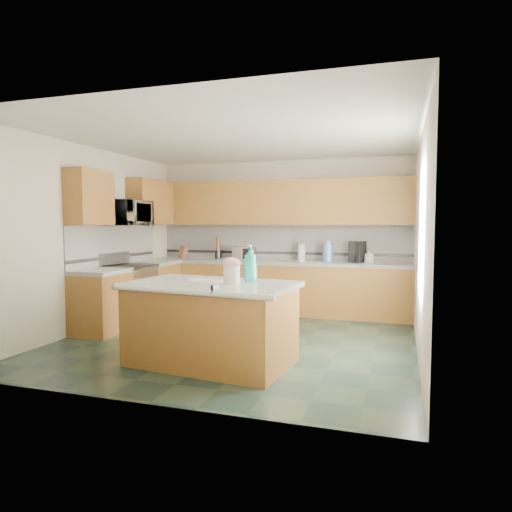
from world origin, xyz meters
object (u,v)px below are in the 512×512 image
(island_top, at_px, (210,285))
(coffee_maker, at_px, (357,252))
(knife_block, at_px, (183,252))
(island_base, at_px, (211,326))
(treat_jar, at_px, (232,275))
(toaster_oven, at_px, (244,253))
(soap_bottle_island, at_px, (250,263))

(island_top, xyz_separation_m, coffee_maker, (1.32, 3.15, 0.21))
(knife_block, bearing_deg, coffee_maker, 22.22)
(island_base, distance_m, treat_jar, 0.64)
(toaster_oven, bearing_deg, knife_block, 168.67)
(treat_jar, bearing_deg, toaster_oven, 106.88)
(knife_block, distance_m, toaster_oven, 1.22)
(treat_jar, distance_m, toaster_oven, 3.25)
(knife_block, bearing_deg, treat_jar, -33.63)
(treat_jar, xyz_separation_m, coffee_maker, (1.07, 3.14, 0.08))
(island_base, relative_size, treat_jar, 9.10)
(island_base, height_order, coffee_maker, coffee_maker)
(treat_jar, bearing_deg, knife_block, 124.84)
(island_base, bearing_deg, soap_bottle_island, 41.62)
(treat_jar, distance_m, soap_bottle_island, 0.31)
(treat_jar, bearing_deg, soap_bottle_island, 63.40)
(island_base, relative_size, toaster_oven, 4.37)
(island_base, height_order, island_top, island_top)
(island_base, xyz_separation_m, knife_block, (-1.90, 3.12, 0.61))
(island_top, relative_size, toaster_oven, 4.62)
(soap_bottle_island, relative_size, coffee_maker, 1.16)
(soap_bottle_island, bearing_deg, toaster_oven, 126.61)
(treat_jar, bearing_deg, island_base, -177.43)
(treat_jar, height_order, toaster_oven, toaster_oven)
(knife_block, bearing_deg, island_base, -36.93)
(knife_block, distance_m, coffee_maker, 3.22)
(soap_bottle_island, distance_m, coffee_maker, 3.03)
(island_base, bearing_deg, island_top, 0.00)
(treat_jar, distance_m, coffee_maker, 3.32)
(island_base, relative_size, island_top, 0.95)
(soap_bottle_island, distance_m, toaster_oven, 3.04)
(knife_block, xyz_separation_m, toaster_oven, (1.22, 0.00, -0.00))
(treat_jar, xyz_separation_m, toaster_oven, (-0.93, 3.11, 0.02))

